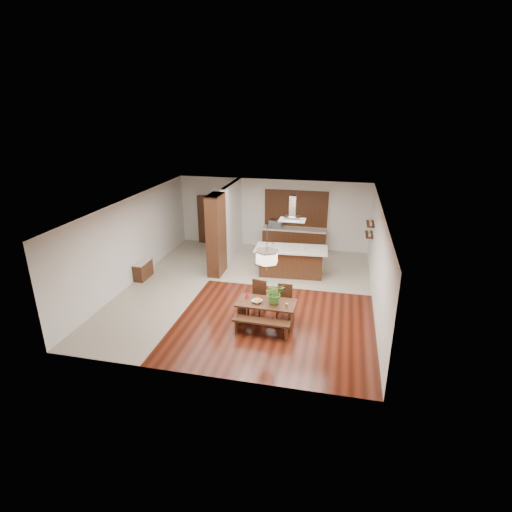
% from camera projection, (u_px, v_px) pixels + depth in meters
% --- Properties ---
extents(room_shell, '(9.00, 9.04, 2.92)m').
position_uv_depth(room_shell, '(247.00, 231.00, 12.42)').
color(room_shell, '#361209').
rests_on(room_shell, ground).
extents(tile_hallway, '(2.50, 9.00, 0.01)m').
position_uv_depth(tile_hallway, '(170.00, 283.00, 13.71)').
color(tile_hallway, '#B9AE9A').
rests_on(tile_hallway, ground).
extents(tile_kitchen, '(5.50, 4.00, 0.01)m').
position_uv_depth(tile_kitchen, '(295.00, 266.00, 15.18)').
color(tile_kitchen, '#B9AE9A').
rests_on(tile_kitchen, ground).
extents(soffit_band, '(8.00, 9.00, 0.02)m').
position_uv_depth(soffit_band, '(246.00, 205.00, 12.13)').
color(soffit_band, '#3A210E').
rests_on(soffit_band, room_shell).
extents(partition_pier, '(0.45, 1.00, 2.90)m').
position_uv_depth(partition_pier, '(216.00, 235.00, 14.02)').
color(partition_pier, black).
rests_on(partition_pier, ground).
extents(partition_stub, '(0.18, 2.40, 2.90)m').
position_uv_depth(partition_stub, '(232.00, 219.00, 15.93)').
color(partition_stub, silver).
rests_on(partition_stub, ground).
extents(hallway_console, '(0.37, 0.88, 0.63)m').
position_uv_depth(hallway_console, '(143.00, 270.00, 14.00)').
color(hallway_console, black).
rests_on(hallway_console, ground).
extents(hallway_doorway, '(1.10, 0.20, 2.10)m').
position_uv_depth(hallway_doorway, '(211.00, 220.00, 17.34)').
color(hallway_doorway, black).
rests_on(hallway_doorway, ground).
extents(rear_counter, '(2.60, 0.62, 0.95)m').
position_uv_depth(rear_counter, '(294.00, 240.00, 16.62)').
color(rear_counter, black).
rests_on(rear_counter, ground).
extents(kitchen_window, '(2.60, 0.08, 1.50)m').
position_uv_depth(kitchen_window, '(296.00, 208.00, 16.40)').
color(kitchen_window, '#A05F30').
rests_on(kitchen_window, room_shell).
extents(shelf_lower, '(0.26, 0.90, 0.04)m').
position_uv_depth(shelf_lower, '(369.00, 235.00, 14.25)').
color(shelf_lower, black).
rests_on(shelf_lower, room_shell).
extents(shelf_upper, '(0.26, 0.90, 0.04)m').
position_uv_depth(shelf_upper, '(370.00, 224.00, 14.10)').
color(shelf_upper, black).
rests_on(shelf_upper, room_shell).
extents(dining_table, '(1.64, 0.85, 0.67)m').
position_uv_depth(dining_table, '(266.00, 308.00, 11.01)').
color(dining_table, black).
rests_on(dining_table, ground).
extents(dining_bench, '(1.54, 0.39, 0.43)m').
position_uv_depth(dining_bench, '(261.00, 327.00, 10.58)').
color(dining_bench, black).
rests_on(dining_bench, ground).
extents(dining_chair_left, '(0.53, 0.53, 1.00)m').
position_uv_depth(dining_chair_left, '(256.00, 298.00, 11.54)').
color(dining_chair_left, black).
rests_on(dining_chair_left, ground).
extents(dining_chair_right, '(0.43, 0.43, 0.96)m').
position_uv_depth(dining_chair_right, '(284.00, 302.00, 11.37)').
color(dining_chair_right, black).
rests_on(dining_chair_right, ground).
extents(pendant_lantern, '(0.64, 0.64, 1.31)m').
position_uv_depth(pendant_lantern, '(267.00, 248.00, 10.38)').
color(pendant_lantern, beige).
rests_on(pendant_lantern, room_shell).
extents(foliage_plant, '(0.68, 0.65, 0.59)m').
position_uv_depth(foliage_plant, '(275.00, 293.00, 10.81)').
color(foliage_plant, '#3F7A28').
rests_on(foliage_plant, dining_table).
extents(fruit_bowl, '(0.35, 0.35, 0.07)m').
position_uv_depth(fruit_bowl, '(257.00, 301.00, 10.92)').
color(fruit_bowl, beige).
rests_on(fruit_bowl, dining_table).
extents(napkin_cone, '(0.13, 0.13, 0.20)m').
position_uv_depth(napkin_cone, '(247.00, 295.00, 11.16)').
color(napkin_cone, red).
rests_on(napkin_cone, dining_table).
extents(gold_ornament, '(0.09, 0.09, 0.10)m').
position_uv_depth(gold_ornament, '(287.00, 305.00, 10.68)').
color(gold_ornament, gold).
rests_on(gold_ornament, dining_table).
extents(kitchen_island, '(2.58, 1.25, 1.04)m').
position_uv_depth(kitchen_island, '(291.00, 261.00, 14.18)').
color(kitchen_island, black).
rests_on(kitchen_island, ground).
extents(range_hood, '(0.90, 0.55, 0.87)m').
position_uv_depth(range_hood, '(293.00, 208.00, 13.50)').
color(range_hood, silver).
rests_on(range_hood, room_shell).
extents(island_cup, '(0.14, 0.14, 0.10)m').
position_uv_depth(island_cup, '(302.00, 248.00, 13.79)').
color(island_cup, silver).
rests_on(island_cup, kitchen_island).
extents(microwave, '(0.55, 0.38, 0.29)m').
position_uv_depth(microwave, '(276.00, 224.00, 16.59)').
color(microwave, '#B8BBBF').
rests_on(microwave, rear_counter).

